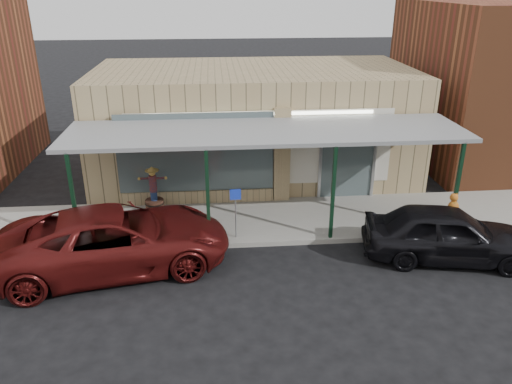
{
  "coord_description": "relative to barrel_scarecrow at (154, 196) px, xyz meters",
  "views": [
    {
      "loc": [
        -1.55,
        -10.83,
        7.22
      ],
      "look_at": [
        -0.39,
        2.6,
        1.51
      ],
      "focal_mm": 35.0,
      "sensor_mm": 36.0,
      "label": 1
    }
  ],
  "objects": [
    {
      "name": "barrel_pumpkin",
      "position": [
        -0.8,
        -1.37,
        -0.3
      ],
      "size": [
        0.6,
        0.6,
        0.66
      ],
      "rotation": [
        0.0,
        0.0,
        -0.08
      ],
      "color": "#44271B",
      "rests_on": "sidewalk"
    },
    {
      "name": "barrel_scarecrow",
      "position": [
        0.0,
        0.0,
        0.0
      ],
      "size": [
        0.96,
        0.63,
        1.58
      ],
      "rotation": [
        0.0,
        0.0,
        0.03
      ],
      "color": "#44271B",
      "rests_on": "sidewalk"
    },
    {
      "name": "ground",
      "position": [
        3.61,
        -4.45,
        -0.68
      ],
      "size": [
        120.0,
        120.0,
        0.0
      ],
      "primitive_type": "plane",
      "color": "black",
      "rests_on": "ground"
    },
    {
      "name": "awning",
      "position": [
        3.61,
        -0.89,
        2.33
      ],
      "size": [
        12.0,
        3.0,
        3.04
      ],
      "color": "gray",
      "rests_on": "ground"
    },
    {
      "name": "sidewalk",
      "position": [
        3.61,
        -0.85,
        -0.61
      ],
      "size": [
        40.0,
        3.2,
        0.15
      ],
      "primitive_type": "cube",
      "color": "gray",
      "rests_on": "ground"
    },
    {
      "name": "storefront",
      "position": [
        3.61,
        3.71,
        1.41
      ],
      "size": [
        12.0,
        6.25,
        4.2
      ],
      "color": "tan",
      "rests_on": "ground"
    },
    {
      "name": "block_buildings_near",
      "position": [
        5.61,
        4.75,
        3.08
      ],
      "size": [
        61.0,
        8.0,
        8.0
      ],
      "color": "brown",
      "rests_on": "ground"
    },
    {
      "name": "handicap_sign",
      "position": [
        2.6,
        -2.05,
        0.46
      ],
      "size": [
        0.32,
        0.04,
        1.55
      ],
      "rotation": [
        0.0,
        0.0,
        0.06
      ],
      "color": "gray",
      "rests_on": "sidewalk"
    },
    {
      "name": "parked_sedan",
      "position": [
        8.39,
        -3.54,
        0.1
      ],
      "size": [
        4.82,
        2.66,
        1.61
      ],
      "rotation": [
        0.0,
        0.0,
        1.38
      ],
      "color": "black",
      "rests_on": "ground"
    },
    {
      "name": "car_maroon",
      "position": [
        -0.67,
        -3.22,
        0.16
      ],
      "size": [
        6.47,
        3.88,
        1.68
      ],
      "primitive_type": "imported",
      "rotation": [
        0.0,
        0.0,
        1.76
      ],
      "color": "#551211",
      "rests_on": "ground"
    }
  ]
}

